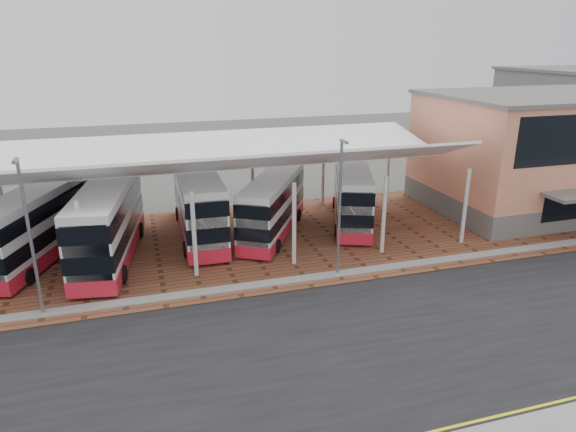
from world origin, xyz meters
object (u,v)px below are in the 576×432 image
Objects in this scene: bus_1 at (36,226)px; bus_2 at (108,224)px; bus_5 at (352,195)px; terminal at (544,151)px; bus_4 at (273,207)px; bus_3 at (199,204)px.

bus_1 is 4.44m from bus_2.
bus_2 is at bearing -152.68° from bus_5.
bus_1 is at bearing -157.19° from bus_5.
bus_2 is (-33.80, -1.39, -2.26)m from terminal.
bus_2 is at bearing 5.00° from bus_1.
bus_5 is at bearing 15.61° from bus_2.
bus_4 is (15.16, 0.00, -0.16)m from bus_1.
bus_1 is 21.51m from bus_5.
bus_1 is 1.04× the size of bus_5.
bus_5 is (11.33, -0.52, -0.20)m from bus_3.
bus_3 is (10.17, 1.31, 0.11)m from bus_1.
bus_5 is at bearing 177.92° from terminal.
bus_3 is at bearing -164.52° from bus_4.
bus_2 is 6.41m from bus_3.
terminal is 1.74× the size of bus_5.
bus_3 reaches higher than bus_5.
terminal is 38.14m from bus_1.
bus_1 is 15.16m from bus_4.
bus_3 is at bearing 32.16° from bus_2.
bus_2 is 10.96m from bus_4.
bus_4 is at bearing 20.82° from bus_1.
bus_1 is 10.25m from bus_3.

